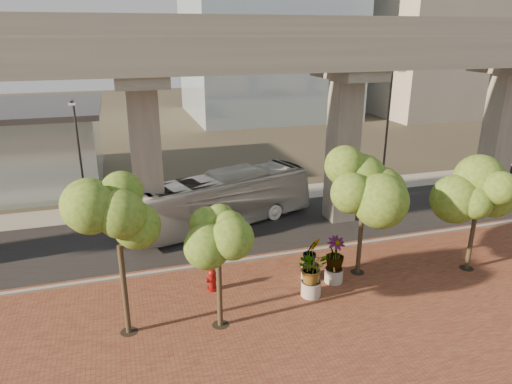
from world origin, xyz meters
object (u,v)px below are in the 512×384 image
object	(u,v)px
transit_bus	(222,200)
parked_car	(504,174)
fire_hydrant	(212,279)
planter_front	(312,269)

from	to	relation	value
transit_bus	parked_car	xyz separation A→B (m)	(23.53, 1.50, -0.84)
transit_bus	fire_hydrant	distance (m)	7.89
fire_hydrant	planter_front	xyz separation A→B (m)	(4.26, -1.81, 0.82)
parked_car	fire_hydrant	bearing A→B (deg)	106.89
planter_front	fire_hydrant	bearing A→B (deg)	157.01
parked_car	planter_front	size ratio (longest dim) A/B	2.28
planter_front	transit_bus	bearing A→B (deg)	102.50
transit_bus	fire_hydrant	xyz separation A→B (m)	(-2.20, -7.50, -1.08)
transit_bus	planter_front	size ratio (longest dim) A/B	5.41
parked_car	fire_hydrant	size ratio (longest dim) A/B	4.55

